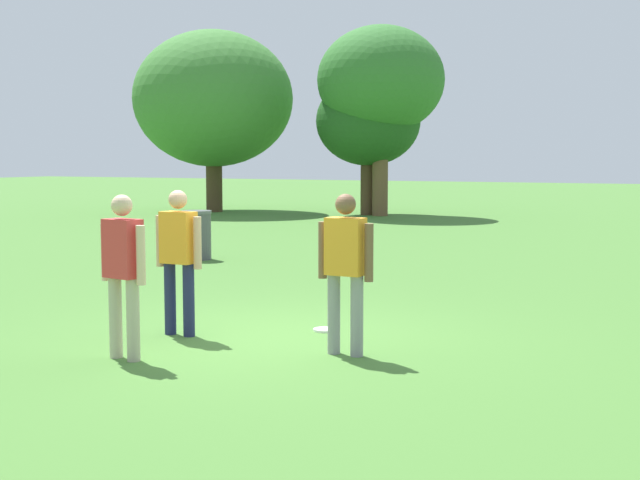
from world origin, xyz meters
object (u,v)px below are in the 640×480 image
object	(u,v)px
person_thrower	(179,252)
frisbee	(325,330)
person_bystander	(123,265)
tree_far_right	(381,81)
tree_tall_left	(213,99)
person_catcher	(345,263)
tree_broad_center	(368,122)
trash_can_beside_table	(197,235)

from	to	relation	value
person_thrower	frisbee	xyz separation A→B (m)	(1.36, 0.95, -0.93)
person_bystander	tree_far_right	distance (m)	21.91
person_bystander	tree_tall_left	bearing A→B (deg)	120.94
frisbee	person_thrower	bearing A→B (deg)	-145.03
person_thrower	person_bystander	distance (m)	1.23
person_thrower	tree_tall_left	size ratio (longest dim) A/B	0.25
frisbee	tree_tall_left	xyz separation A→B (m)	(-13.26, 18.02, 4.07)
person_thrower	person_catcher	world-z (taller)	same
frisbee	tree_far_right	size ratio (longest dim) A/B	0.04
frisbee	tree_far_right	bearing A→B (deg)	110.55
frisbee	person_catcher	bearing A→B (deg)	-54.66
tree_tall_left	tree_broad_center	world-z (taller)	tree_tall_left
frisbee	tree_broad_center	world-z (taller)	tree_broad_center
person_catcher	person_bystander	world-z (taller)	same
person_bystander	frisbee	distance (m)	2.63
tree_broad_center	tree_far_right	size ratio (longest dim) A/B	0.74
frisbee	tree_tall_left	world-z (taller)	tree_tall_left
trash_can_beside_table	person_catcher	bearing A→B (deg)	-45.94
person_thrower	tree_far_right	world-z (taller)	tree_far_right
person_bystander	frisbee	bearing A→B (deg)	61.75
person_catcher	person_bystander	size ratio (longest dim) A/B	1.00
tree_tall_left	frisbee	bearing A→B (deg)	-53.64
person_thrower	tree_far_right	xyz separation A→B (m)	(-5.63, 19.60, 3.60)
trash_can_beside_table	tree_tall_left	bearing A→B (deg)	121.80
person_thrower	tree_tall_left	xyz separation A→B (m)	(-11.90, 18.97, 3.14)
person_thrower	tree_broad_center	distance (m)	20.94
person_catcher	trash_can_beside_table	distance (m)	8.75
person_catcher	tree_broad_center	xyz separation A→B (m)	(-8.28, 19.94, 2.25)
frisbee	tree_broad_center	distance (m)	20.62
person_catcher	tree_tall_left	distance (m)	23.83
person_catcher	tree_tall_left	size ratio (longest dim) A/B	0.25
tree_far_right	person_bystander	bearing A→B (deg)	-74.36
trash_can_beside_table	tree_broad_center	size ratio (longest dim) A/B	0.20
trash_can_beside_table	tree_broad_center	bearing A→B (deg)	99.16
person_catcher	tree_broad_center	size ratio (longest dim) A/B	0.35
person_bystander	trash_can_beside_table	distance (m)	8.54
tree_tall_left	tree_far_right	world-z (taller)	tree_tall_left
person_bystander	tree_far_right	world-z (taller)	tree_far_right
tree_broad_center	person_catcher	bearing A→B (deg)	-67.45
person_bystander	frisbee	xyz separation A→B (m)	(1.16, 2.17, -0.93)
person_thrower	person_catcher	bearing A→B (deg)	-1.86
person_thrower	trash_can_beside_table	size ratio (longest dim) A/B	1.71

